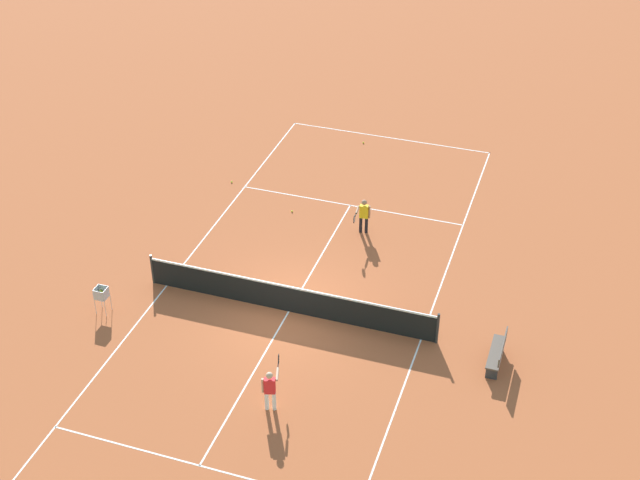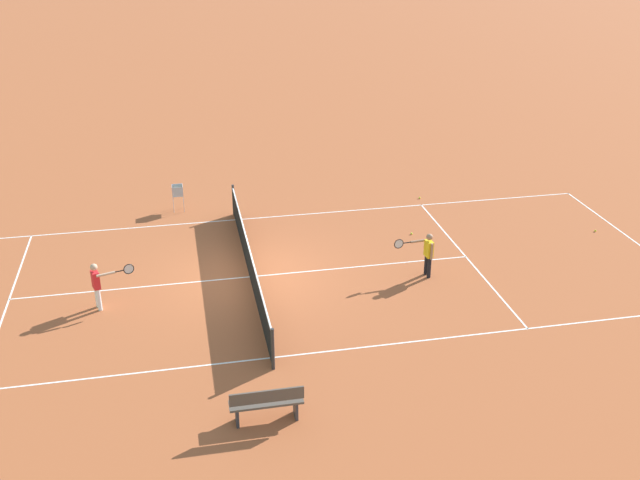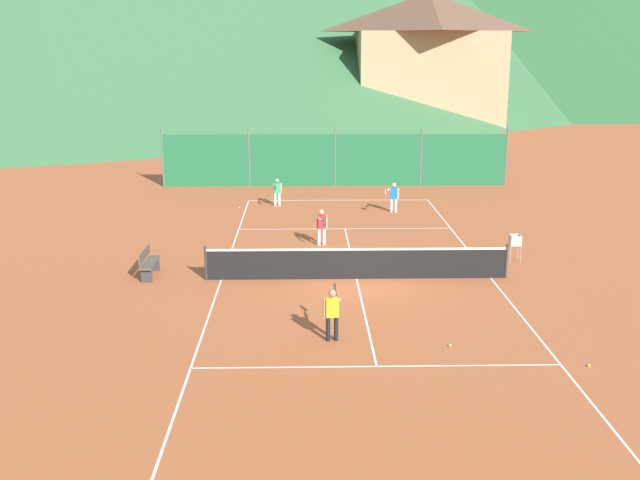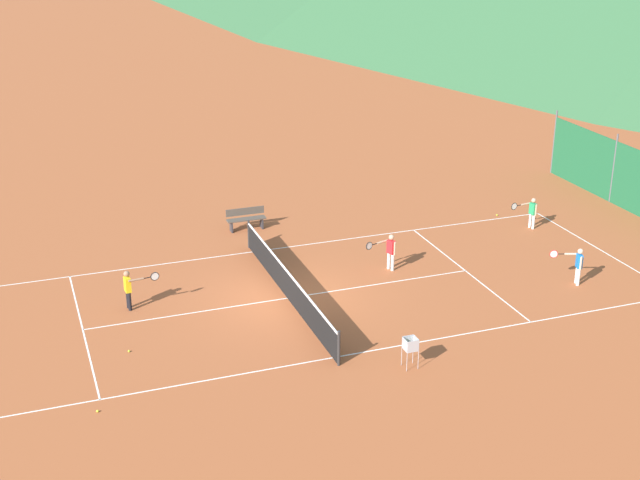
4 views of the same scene
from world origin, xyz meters
name	(u,v)px [view 3 (image 3 of 4)]	position (x,y,z in m)	size (l,w,h in m)	color
ground_plane	(356,279)	(0.00, 0.00, 0.00)	(600.00, 600.00, 0.00)	#A8542D
court_line_markings	(356,279)	(0.00, 0.00, 0.00)	(8.25, 23.85, 0.01)	white
tennis_net	(357,263)	(0.00, 0.00, 0.50)	(9.18, 0.08, 1.06)	#2D2D2D
windscreen_fence_far	(335,160)	(0.00, 15.50, 1.31)	(17.28, 0.08, 2.90)	#1E6038
player_near_service	(322,225)	(-0.96, 3.98, 0.75)	(0.42, 1.10, 1.29)	white
player_near_baseline	(332,310)	(-0.93, -4.83, 0.75)	(0.44, 1.08, 1.29)	black
player_far_baseline	(277,190)	(-2.76, 10.70, 0.71)	(0.41, 1.04, 1.21)	white
player_far_service	(393,195)	(2.20, 9.30, 0.74)	(0.70, 0.96, 1.26)	white
tennis_ball_mid_court	(239,208)	(-4.39, 10.21, 0.03)	(0.07, 0.07, 0.07)	#CCE033
tennis_ball_far_corner	(450,345)	(1.84, -5.31, 0.03)	(0.07, 0.07, 0.07)	#CCE033
tennis_ball_near_corner	(589,365)	(4.68, -6.53, 0.03)	(0.07, 0.07, 0.07)	#CCE033
ball_hopper	(515,242)	(5.30, 1.79, 0.66)	(0.36, 0.36, 0.89)	#B7B7BC
courtside_bench	(149,262)	(-6.34, 0.39, 0.45)	(0.36, 1.50, 0.84)	#51473D
alpine_chalet	(427,58)	(9.06, 44.13, 5.82)	(13.00, 10.00, 11.20)	tan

